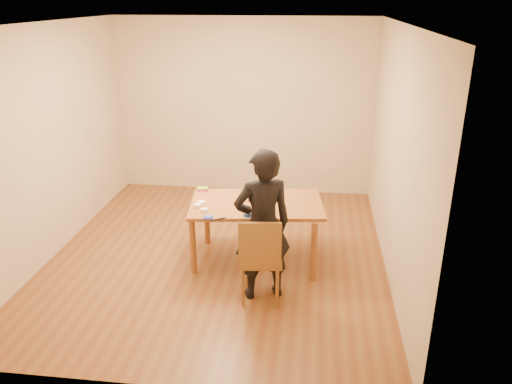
# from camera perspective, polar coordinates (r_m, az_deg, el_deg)

# --- Properties ---
(room_shell) EXTENTS (4.00, 4.50, 2.70)m
(room_shell) POSITION_cam_1_polar(r_m,az_deg,el_deg) (6.00, -4.03, 5.84)
(room_shell) COLOR brown
(room_shell) RESTS_ON ground
(dining_table) EXTENTS (1.60, 1.07, 0.04)m
(dining_table) POSITION_cam_1_polar(r_m,az_deg,el_deg) (5.74, 0.06, -1.40)
(dining_table) COLOR brown
(dining_table) RESTS_ON floor
(dining_chair) EXTENTS (0.45, 0.45, 0.04)m
(dining_chair) POSITION_cam_1_polar(r_m,az_deg,el_deg) (5.16, 0.69, -7.68)
(dining_chair) COLOR brown
(dining_chair) RESTS_ON floor
(cake_plate) EXTENTS (0.28, 0.28, 0.02)m
(cake_plate) POSITION_cam_1_polar(r_m,az_deg,el_deg) (5.81, 0.45, -0.80)
(cake_plate) COLOR #BB0C30
(cake_plate) RESTS_ON dining_table
(cake) EXTENTS (0.24, 0.24, 0.08)m
(cake) POSITION_cam_1_polar(r_m,az_deg,el_deg) (5.79, 0.45, -0.34)
(cake) COLOR white
(cake) RESTS_ON cake_plate
(frosting_dome) EXTENTS (0.24, 0.24, 0.03)m
(frosting_dome) POSITION_cam_1_polar(r_m,az_deg,el_deg) (5.77, 0.45, 0.13)
(frosting_dome) COLOR white
(frosting_dome) RESTS_ON cake
(frosting_tub) EXTENTS (0.09, 0.09, 0.08)m
(frosting_tub) POSITION_cam_1_polar(r_m,az_deg,el_deg) (5.34, -0.95, -2.54)
(frosting_tub) COLOR white
(frosting_tub) RESTS_ON dining_table
(frosting_lid) EXTENTS (0.11, 0.11, 0.01)m
(frosting_lid) POSITION_cam_1_polar(r_m,az_deg,el_deg) (5.38, -5.49, -2.87)
(frosting_lid) COLOR #1A2DAE
(frosting_lid) RESTS_ON dining_table
(frosting_dollop) EXTENTS (0.04, 0.04, 0.02)m
(frosting_dollop) POSITION_cam_1_polar(r_m,az_deg,el_deg) (5.38, -5.50, -2.74)
(frosting_dollop) COLOR white
(frosting_dollop) RESTS_ON frosting_lid
(ramekin_green) EXTENTS (0.08, 0.08, 0.04)m
(ramekin_green) POSITION_cam_1_polar(r_m,az_deg,el_deg) (5.52, -5.92, -2.07)
(ramekin_green) COLOR white
(ramekin_green) RESTS_ON dining_table
(ramekin_yellow) EXTENTS (0.09, 0.09, 0.04)m
(ramekin_yellow) POSITION_cam_1_polar(r_m,az_deg,el_deg) (5.70, -6.32, -1.27)
(ramekin_yellow) COLOR white
(ramekin_yellow) RESTS_ON dining_table
(ramekin_multi) EXTENTS (0.08, 0.08, 0.04)m
(ramekin_multi) POSITION_cam_1_polar(r_m,az_deg,el_deg) (5.65, -6.67, -1.55)
(ramekin_multi) COLOR white
(ramekin_multi) RESTS_ON dining_table
(candy_box_pink) EXTENTS (0.14, 0.10, 0.02)m
(candy_box_pink) POSITION_cam_1_polar(r_m,az_deg,el_deg) (6.12, -6.08, 0.25)
(candy_box_pink) COLOR #C92F6B
(candy_box_pink) RESTS_ON dining_table
(candy_box_green) EXTENTS (0.14, 0.08, 0.02)m
(candy_box_green) POSITION_cam_1_polar(r_m,az_deg,el_deg) (6.12, -6.13, 0.43)
(candy_box_green) COLOR #4AB922
(candy_box_green) RESTS_ON candy_box_pink
(spatula) EXTENTS (0.16, 0.11, 0.01)m
(spatula) POSITION_cam_1_polar(r_m,az_deg,el_deg) (5.32, -4.37, -3.12)
(spatula) COLOR black
(spatula) RESTS_ON dining_table
(person) EXTENTS (0.69, 0.58, 1.62)m
(person) POSITION_cam_1_polar(r_m,az_deg,el_deg) (5.03, 0.76, -3.85)
(person) COLOR black
(person) RESTS_ON floor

